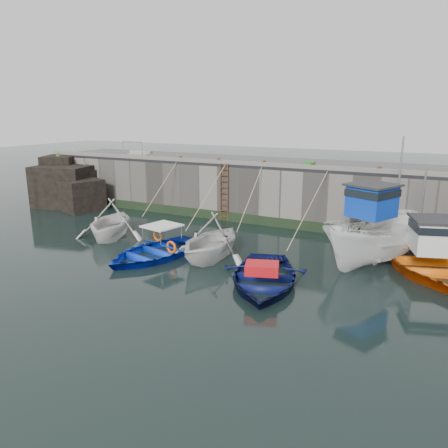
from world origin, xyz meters
The scene contains 24 objects.
ground centered at (0.00, 0.00, 0.00)m, with size 120.00×120.00×0.00m, color black.
quay_back centered at (0.00, 12.50, 1.50)m, with size 30.00×5.00×3.00m, color slate.
road_back centered at (0.00, 12.50, 3.08)m, with size 30.00×5.00×0.16m, color black.
kerb_back centered at (0.00, 10.15, 3.26)m, with size 30.00×0.30×0.20m, color slate.
algae_back centered at (0.00, 9.96, 0.25)m, with size 30.00×0.08×0.50m, color black.
rock_outcrop centered at (-12.92, 9.11, 1.26)m, with size 5.85×4.24×3.41m.
ladder centered at (-2.00, 9.91, 1.59)m, with size 0.51×0.08×3.20m.
boat_near_white centered at (-5.41, 4.48, 0.00)m, with size 3.58×4.14×2.18m, color silver.
boat_near_white_rope centered at (-5.41, 8.49, 0.00)m, with size 0.04×3.99×3.10m, color tan, non-canonical shape.
boat_near_blue centered at (-1.77, 2.97, 0.00)m, with size 3.35×4.70×0.97m, color #0D32C5.
boat_near_blue_rope centered at (-1.77, 7.73, 0.00)m, with size 0.04×5.23×3.10m, color tan, non-canonical shape.
boat_near_blacktrim centered at (0.43, 3.93, 0.00)m, with size 3.62×4.19×2.21m, color silver.
boat_near_blacktrim_rope centered at (0.43, 8.22, 0.00)m, with size 0.04×4.42×3.10m, color tan, non-canonical shape.
boat_near_navy centered at (3.44, 2.29, 0.00)m, with size 3.45×4.84×1.00m, color #0B1145.
boat_near_navy_rope centered at (3.44, 7.40, 0.00)m, with size 0.04×5.82×3.10m, color tan, non-canonical shape.
boat_far_white centered at (6.61, 6.48, 1.00)m, with size 4.62×6.45×5.34m.
boat_far_orange centered at (8.46, 6.60, 0.39)m, with size 5.78×6.88×4.22m.
fish_crate centered at (2.56, 10.52, 3.32)m, with size 0.55×0.39×0.33m, color #15781D.
railing centered at (-8.75, 11.25, 3.36)m, with size 1.60×1.05×1.00m.
bollard_a centered at (-5.00, 10.25, 3.30)m, with size 0.18×0.18×0.28m, color #3F1E0F.
bollard_b centered at (-2.50, 10.25, 3.30)m, with size 0.18×0.18×0.28m, color #3F1E0F.
bollard_c centered at (0.20, 10.25, 3.30)m, with size 0.18×0.18×0.28m, color #3F1E0F.
bollard_d centered at (2.80, 10.25, 3.30)m, with size 0.18×0.18×0.28m, color #3F1E0F.
bollard_e centered at (6.00, 10.25, 3.30)m, with size 0.18×0.18×0.28m, color #3F1E0F.
Camera 1 is at (8.77, -11.23, 5.93)m, focal length 35.00 mm.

